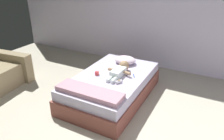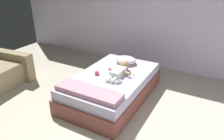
% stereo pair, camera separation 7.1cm
% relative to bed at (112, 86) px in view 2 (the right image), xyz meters
% --- Properties ---
extents(wall_behind_bed, '(8.00, 0.12, 2.69)m').
position_rel_bed_xyz_m(wall_behind_bed, '(0.17, 1.80, 1.13)').
color(wall_behind_bed, silver).
rests_on(wall_behind_bed, ground_plane).
extents(bed, '(1.17, 1.96, 0.45)m').
position_rel_bed_xyz_m(bed, '(0.00, 0.00, 0.00)').
color(bed, brown).
rests_on(bed, ground_plane).
extents(pillow, '(0.43, 0.36, 0.14)m').
position_rel_bed_xyz_m(pillow, '(-0.02, 0.60, 0.30)').
color(pillow, silver).
rests_on(pillow, bed).
extents(baby, '(0.45, 0.67, 0.19)m').
position_rel_bed_xyz_m(baby, '(0.10, 0.12, 0.30)').
color(baby, white).
rests_on(baby, bed).
extents(toothbrush, '(0.08, 0.12, 0.02)m').
position_rel_bed_xyz_m(toothbrush, '(0.35, 0.16, 0.24)').
color(toothbrush, blue).
rests_on(toothbrush, bed).
extents(blanket, '(1.06, 0.31, 0.08)m').
position_rel_bed_xyz_m(blanket, '(-0.00, -0.73, 0.27)').
color(blanket, '#B68695').
rests_on(blanket, bed).
extents(toy_block, '(0.08, 0.08, 0.06)m').
position_rel_bed_xyz_m(toy_block, '(-0.24, -0.11, 0.26)').
color(toy_block, '#DD3F42').
rests_on(toy_block, bed).
extents(baby_bottle, '(0.10, 0.13, 0.08)m').
position_rel_bed_xyz_m(baby_bottle, '(0.24, -0.21, 0.26)').
color(baby_bottle, white).
rests_on(baby_bottle, bed).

